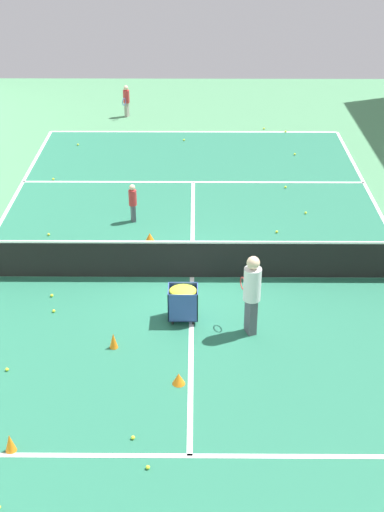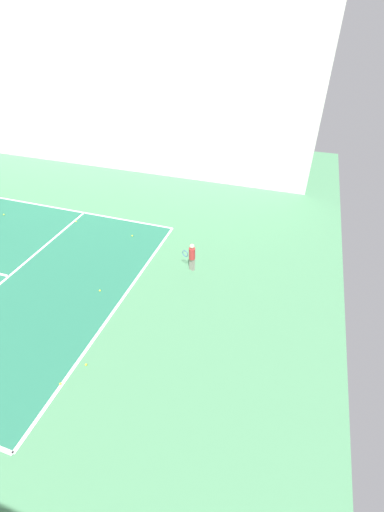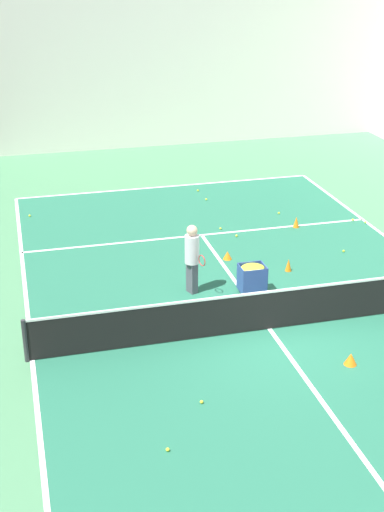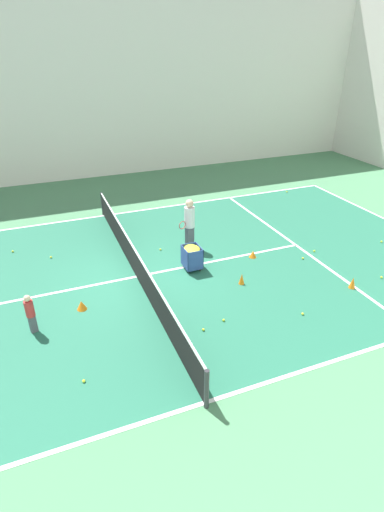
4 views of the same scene
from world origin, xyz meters
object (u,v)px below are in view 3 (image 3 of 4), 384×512
at_px(training_cone_1, 296,222).
at_px(tennis_net, 270,309).
at_px(ball_cart, 252,274).
at_px(coach_at_net, 192,254).
at_px(training_cone_0, 227,255).

bearing_deg(training_cone_1, tennis_net, -117.42).
bearing_deg(ball_cart, tennis_net, -95.76).
xyz_separation_m(coach_at_net, ball_cart, (1.41, -0.47, -0.47)).
bearing_deg(tennis_net, training_cone_0, 86.76).
distance_m(tennis_net, training_cone_0, 3.98).
bearing_deg(training_cone_1, training_cone_0, -147.15).
bearing_deg(coach_at_net, ball_cart, 52.65).
bearing_deg(ball_cart, training_cone_1, 54.79).
height_order(ball_cart, training_cone_0, ball_cart).
bearing_deg(coach_at_net, training_cone_0, 120.85).
xyz_separation_m(ball_cart, training_cone_1, (2.79, 3.96, -0.39)).
bearing_deg(tennis_net, training_cone_1, 62.58).
height_order(tennis_net, ball_cart, tennis_net).
height_order(ball_cart, training_cone_1, ball_cart).
bearing_deg(training_cone_0, tennis_net, -93.24).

